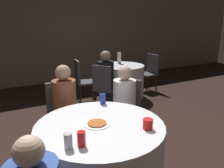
# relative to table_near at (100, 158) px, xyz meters

# --- Properties ---
(wall_back) EXTENTS (16.00, 0.06, 2.80)m
(wall_back) POSITION_rel_table_near_xyz_m (-0.03, 4.58, 1.02)
(wall_back) COLOR gray
(wall_back) RESTS_ON ground_plane
(table_near) EXTENTS (1.23, 1.23, 0.76)m
(table_near) POSITION_rel_table_near_xyz_m (0.00, 0.00, 0.00)
(table_near) COLOR silver
(table_near) RESTS_ON ground_plane
(table_far) EXTENTS (1.04, 1.04, 0.76)m
(table_far) POSITION_rel_table_near_xyz_m (1.73, 2.50, 0.00)
(table_far) COLOR silver
(table_far) RESTS_ON ground_plane
(chair_near_northeast) EXTENTS (0.57, 0.57, 0.92)m
(chair_near_northeast) POSITION_rel_table_near_xyz_m (0.74, 0.72, 0.17)
(chair_near_northeast) COLOR #47474C
(chair_near_northeast) RESTS_ON ground_plane
(chair_near_north) EXTENTS (0.43, 0.43, 0.92)m
(chair_near_north) POSITION_rel_table_near_xyz_m (-0.07, 1.03, 0.17)
(chair_near_north) COLOR #47474C
(chair_near_north) RESTS_ON ground_plane
(chair_far_west) EXTENTS (0.46, 0.45, 0.92)m
(chair_far_west) POSITION_rel_table_near_xyz_m (0.80, 2.63, 0.17)
(chair_far_west) COLOR #47474C
(chair_far_west) RESTS_ON ground_plane
(chair_far_southwest) EXTENTS (0.56, 0.56, 0.92)m
(chair_far_southwest) POSITION_rel_table_near_xyz_m (0.99, 1.93, 0.17)
(chair_far_southwest) COLOR #47474C
(chair_far_southwest) RESTS_ON ground_plane
(chair_far_east) EXTENTS (0.45, 0.45, 0.92)m
(chair_far_east) POSITION_rel_table_near_xyz_m (2.65, 2.62, 0.17)
(chair_far_east) COLOR #47474C
(chair_far_east) RESTS_ON ground_plane
(person_black_shirt) EXTENTS (0.46, 0.44, 1.18)m
(person_black_shirt) POSITION_rel_table_near_xyz_m (1.12, 2.03, 0.21)
(person_black_shirt) COLOR #33384C
(person_black_shirt) RESTS_ON ground_plane
(person_floral_shirt) EXTENTS (0.32, 0.49, 1.18)m
(person_floral_shirt) POSITION_rel_table_near_xyz_m (-0.06, 0.86, 0.21)
(person_floral_shirt) COLOR #33384C
(person_floral_shirt) RESTS_ON ground_plane
(person_white_shirt) EXTENTS (0.45, 0.44, 1.15)m
(person_white_shirt) POSITION_rel_table_near_xyz_m (0.62, 0.60, 0.19)
(person_white_shirt) COLOR #282828
(person_white_shirt) RESTS_ON ground_plane
(pizza_plate_near) EXTENTS (0.25, 0.25, 0.02)m
(pizza_plate_near) POSITION_rel_table_near_xyz_m (-0.03, 0.01, 0.39)
(pizza_plate_near) COLOR white
(pizza_plate_near) RESTS_ON table_near
(soda_can_blue) EXTENTS (0.07, 0.07, 0.12)m
(soda_can_blue) POSITION_rel_table_near_xyz_m (0.26, 0.47, 0.44)
(soda_can_blue) COLOR #1E38A5
(soda_can_blue) RESTS_ON table_near
(soda_can_silver) EXTENTS (0.07, 0.07, 0.12)m
(soda_can_silver) POSITION_rel_table_near_xyz_m (-0.39, -0.26, 0.44)
(soda_can_silver) COLOR silver
(soda_can_silver) RESTS_ON table_near
(soda_can_red) EXTENTS (0.07, 0.07, 0.12)m
(soda_can_red) POSITION_rel_table_near_xyz_m (-0.29, -0.28, 0.44)
(soda_can_red) COLOR red
(soda_can_red) RESTS_ON table_near
(cup_near) EXTENTS (0.09, 0.09, 0.10)m
(cup_near) POSITION_rel_table_near_xyz_m (0.34, -0.30, 0.43)
(cup_near) COLOR red
(cup_near) RESTS_ON table_near
(bottle_far) EXTENTS (0.09, 0.09, 0.26)m
(bottle_far) POSITION_rel_table_near_xyz_m (1.80, 2.73, 0.51)
(bottle_far) COLOR silver
(bottle_far) RESTS_ON table_far
(cup_far) EXTENTS (0.08, 0.08, 0.11)m
(cup_far) POSITION_rel_table_near_xyz_m (1.33, 2.56, 0.43)
(cup_far) COLOR white
(cup_far) RESTS_ON table_far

